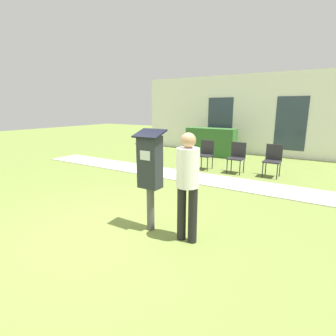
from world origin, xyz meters
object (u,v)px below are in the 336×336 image
(outdoor_chair_left, at_px, (206,152))
(outdoor_chair_right, at_px, (273,158))
(outdoor_chair_middle, at_px, (237,155))
(parking_meter, at_px, (150,167))
(person_standing, at_px, (188,179))

(outdoor_chair_left, distance_m, outdoor_chair_right, 1.97)
(outdoor_chair_right, bearing_deg, outdoor_chair_middle, -160.66)
(parking_meter, height_order, outdoor_chair_left, parking_meter)
(parking_meter, bearing_deg, outdoor_chair_right, 78.14)
(parking_meter, bearing_deg, person_standing, -0.59)
(parking_meter, bearing_deg, outdoor_chair_left, 103.23)
(person_standing, bearing_deg, outdoor_chair_middle, 95.31)
(outdoor_chair_left, xyz_separation_m, outdoor_chair_right, (1.97, 0.15, 0.00))
(person_standing, bearing_deg, parking_meter, 175.77)
(parking_meter, height_order, outdoor_chair_middle, parking_meter)
(outdoor_chair_middle, distance_m, outdoor_chair_right, 0.99)
(parking_meter, height_order, person_standing, parking_meter)
(person_standing, bearing_deg, outdoor_chair_left, 107.40)
(outdoor_chair_left, bearing_deg, parking_meter, -99.61)
(outdoor_chair_left, height_order, outdoor_chair_right, same)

